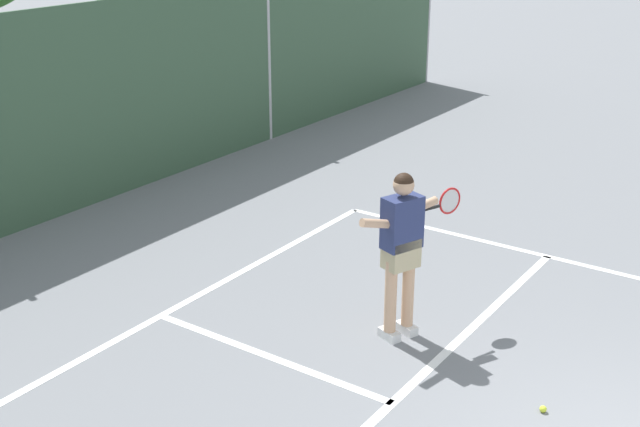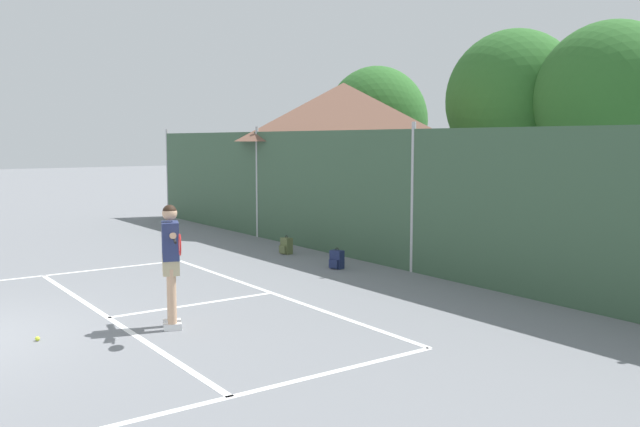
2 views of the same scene
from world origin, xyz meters
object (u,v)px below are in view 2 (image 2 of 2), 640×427
object	(u,v)px
tennis_player	(171,255)
tennis_ball	(37,339)
backpack_navy	(337,260)
backpack_olive	(286,246)

from	to	relation	value
tennis_player	tennis_ball	bearing A→B (deg)	-105.17
tennis_ball	tennis_player	bearing A→B (deg)	74.83
tennis_player	backpack_navy	size ratio (longest dim) A/B	4.01
backpack_olive	backpack_navy	bearing A→B (deg)	-3.44
tennis_player	backpack_olive	world-z (taller)	tennis_player
tennis_player	backpack_navy	distance (m)	5.47
tennis_ball	backpack_navy	world-z (taller)	backpack_navy
tennis_player	tennis_ball	size ratio (longest dim) A/B	28.10
tennis_player	backpack_olive	size ratio (longest dim) A/B	4.01
backpack_olive	backpack_navy	world-z (taller)	same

